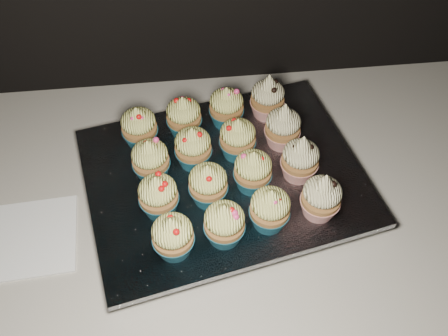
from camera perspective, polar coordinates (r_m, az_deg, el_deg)
The scene contains 21 objects.
cabinet at distance 1.29m, azimuth 6.38°, elevation -14.66°, with size 2.40×0.60×0.86m, color black.
worktop at distance 0.90m, azimuth 8.85°, elevation -2.76°, with size 2.44×0.64×0.04m, color beige.
napkin at distance 0.87m, azimuth -21.24°, elevation -7.46°, with size 0.15×0.15×0.00m, color white.
baking_tray at distance 0.87m, azimuth 0.00°, elevation -1.62°, with size 0.42×0.32×0.02m, color black.
foil_lining at distance 0.85m, azimuth 0.00°, elevation -0.93°, with size 0.46×0.36×0.01m, color silver.
cupcake_0 at distance 0.74m, azimuth -5.87°, elevation -7.74°, with size 0.06×0.06×0.08m.
cupcake_1 at distance 0.74m, azimuth 0.05°, elevation -6.35°, with size 0.06×0.06×0.08m.
cupcake_2 at distance 0.76m, azimuth 5.27°, elevation -4.66°, with size 0.06×0.06×0.08m.
cupcake_3 at distance 0.78m, azimuth 11.07°, elevation -3.25°, with size 0.06×0.06×0.10m.
cupcake_4 at distance 0.78m, azimuth -7.51°, elevation -3.13°, with size 0.06×0.06×0.08m.
cupcake_5 at distance 0.79m, azimuth -1.83°, elevation -1.86°, with size 0.06×0.06×0.08m.
cupcake_6 at distance 0.80m, azimuth 3.32°, elevation -0.31°, with size 0.06×0.06×0.08m.
cupcake_7 at distance 0.83m, azimuth 8.70°, elevation 1.04°, with size 0.06×0.06×0.10m.
cupcake_8 at distance 0.83m, azimuth -8.39°, elevation 0.92°, with size 0.06×0.06×0.08m.
cupcake_9 at distance 0.84m, azimuth -3.55°, elevation 2.38°, with size 0.06×0.06×0.08m.
cupcake_10 at distance 0.85m, azimuth 1.57°, elevation 3.40°, with size 0.06×0.06×0.08m.
cupcake_11 at distance 0.87m, azimuth 6.74°, elevation 4.70°, with size 0.06×0.06×0.10m.
cupcake_12 at distance 0.88m, azimuth -9.66°, elevation 4.64°, with size 0.06×0.06×0.08m.
cupcake_13 at distance 0.89m, azimuth -4.61°, elevation 5.89°, with size 0.06×0.06×0.08m.
cupcake_14 at distance 0.90m, azimuth 0.28°, elevation 7.00°, with size 0.06×0.06×0.08m.
cupcake_15 at distance 0.92m, azimuth 5.00°, elevation 8.00°, with size 0.06×0.06×0.10m.
Camera 1 is at (-0.19, 1.19, 1.60)m, focal length 40.00 mm.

